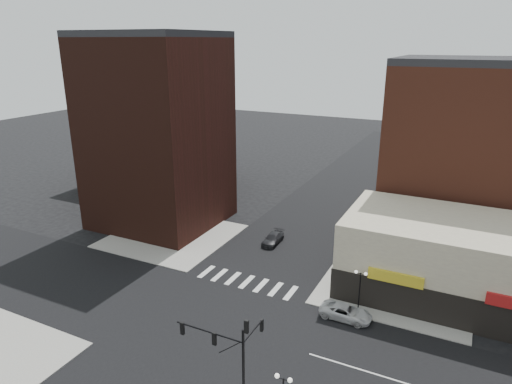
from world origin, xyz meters
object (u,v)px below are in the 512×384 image
at_px(white_suv, 346,312).
at_px(street_lamp_ne, 360,281).
at_px(traffic_signal, 233,349).
at_px(dark_sedan_north, 273,239).

bearing_deg(white_suv, street_lamp_ne, -22.56).
bearing_deg(traffic_signal, dark_sedan_north, 108.69).
bearing_deg(street_lamp_ne, dark_sedan_north, 142.62).
bearing_deg(street_lamp_ne, traffic_signal, -106.75).
bearing_deg(dark_sedan_north, white_suv, -45.10).
height_order(traffic_signal, dark_sedan_north, traffic_signal).
xyz_separation_m(traffic_signal, white_suv, (4.03, 14.13, -4.29)).
distance_m(traffic_signal, dark_sedan_north, 28.05).
distance_m(white_suv, dark_sedan_north, 17.72).
height_order(street_lamp_ne, white_suv, street_lamp_ne).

